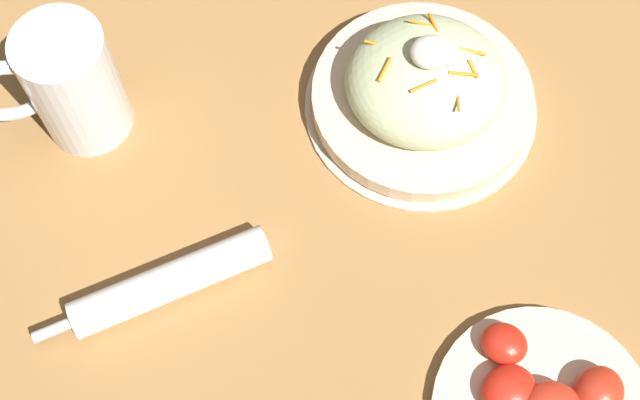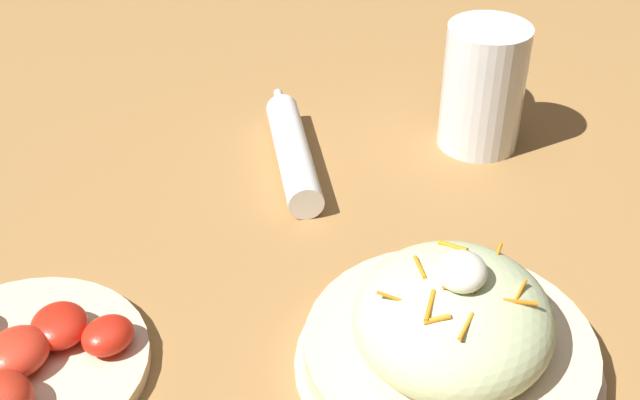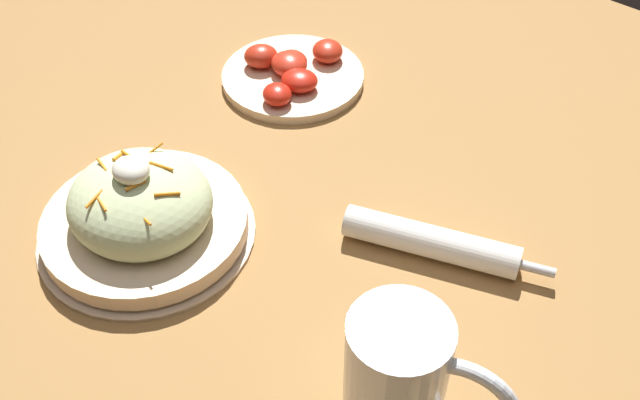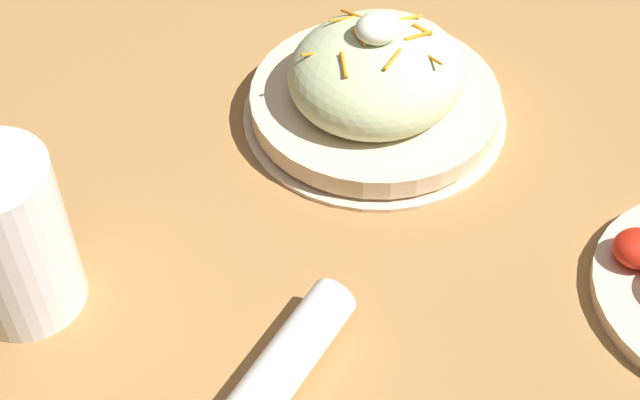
% 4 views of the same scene
% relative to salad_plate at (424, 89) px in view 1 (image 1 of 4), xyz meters
% --- Properties ---
extents(ground_plane, '(1.43, 1.43, 0.00)m').
position_rel_salad_plate_xyz_m(ground_plane, '(-0.11, -0.08, -0.03)').
color(ground_plane, '#9E703D').
extents(salad_plate, '(0.23, 0.23, 0.11)m').
position_rel_salad_plate_xyz_m(salad_plate, '(0.00, 0.00, 0.00)').
color(salad_plate, beige).
rests_on(salad_plate, ground_plane).
extents(beer_mug, '(0.14, 0.08, 0.13)m').
position_rel_salad_plate_xyz_m(beer_mug, '(-0.34, 0.00, 0.03)').
color(beer_mug, white).
rests_on(beer_mug, ground_plane).
extents(napkin_roll, '(0.21, 0.10, 0.03)m').
position_rel_salad_plate_xyz_m(napkin_roll, '(-0.25, -0.18, -0.02)').
color(napkin_roll, white).
rests_on(napkin_roll, ground_plane).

